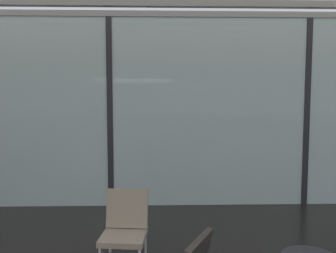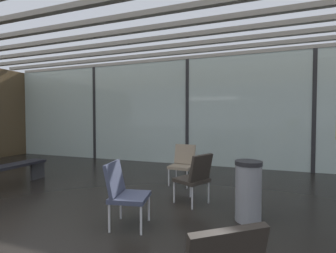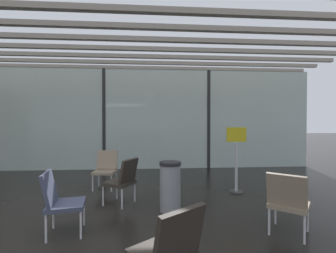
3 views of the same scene
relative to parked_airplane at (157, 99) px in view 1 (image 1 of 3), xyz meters
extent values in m
cube|color=#A3B7B2|center=(-0.81, -4.65, -0.24)|extent=(14.00, 0.08, 3.32)
cube|color=black|center=(-0.81, -4.65, -0.24)|extent=(0.10, 0.12, 3.32)
cube|color=black|center=(2.69, -4.65, -0.24)|extent=(0.10, 0.12, 3.32)
cube|color=gray|center=(-0.81, -5.31, 1.47)|extent=(13.72, 0.12, 0.10)
cube|color=gray|center=(-0.81, -4.65, 1.47)|extent=(13.72, 0.12, 0.10)
ellipsoid|color=#B2BCD6|center=(0.28, 0.00, 0.00)|extent=(11.93, 3.81, 3.81)
sphere|color=black|center=(-3.00, -1.75, 0.29)|extent=(0.28, 0.28, 0.28)
sphere|color=black|center=(-2.10, -1.75, 0.29)|extent=(0.28, 0.28, 0.28)
sphere|color=black|center=(-1.20, -1.75, 0.29)|extent=(0.28, 0.28, 0.28)
sphere|color=black|center=(-0.30, -1.75, 0.29)|extent=(0.28, 0.28, 0.28)
sphere|color=black|center=(0.60, -1.75, 0.29)|extent=(0.28, 0.28, 0.28)
sphere|color=black|center=(1.50, -1.75, 0.29)|extent=(0.28, 0.28, 0.28)
sphere|color=black|center=(2.40, -1.75, 0.29)|extent=(0.28, 0.28, 0.28)
cube|color=#7F705B|center=(-0.35, -6.98, -1.50)|extent=(0.53, 0.53, 0.06)
cube|color=#7F705B|center=(-0.32, -6.76, -1.25)|extent=(0.49, 0.19, 0.44)
cylinder|color=#BCBCC1|center=(-0.53, -6.75, -1.72)|extent=(0.03, 0.03, 0.37)
cylinder|color=#BCBCC1|center=(-0.11, -6.79, -1.72)|extent=(0.03, 0.03, 0.37)
camera|label=1|loc=(0.05, -10.52, 0.01)|focal=35.40mm
camera|label=2|loc=(1.08, -11.93, -0.44)|focal=25.18mm
camera|label=3|loc=(0.73, -12.41, -0.36)|focal=24.70mm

